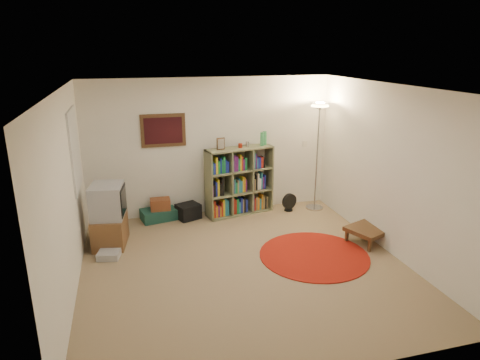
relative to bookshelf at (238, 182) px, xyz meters
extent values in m
cube|color=#866E4E|center=(-0.45, -2.00, -0.62)|extent=(4.50, 4.50, 0.02)
cube|color=white|center=(-0.45, -2.00, 1.90)|extent=(4.50, 4.50, 0.02)
cube|color=silver|center=(-0.45, 0.26, 0.64)|extent=(4.50, 0.02, 2.50)
cube|color=silver|center=(-0.45, -4.26, 0.64)|extent=(4.50, 0.02, 2.50)
cube|color=silver|center=(-2.71, -2.00, 0.64)|extent=(0.02, 4.50, 2.50)
cube|color=silver|center=(1.81, -2.00, 0.64)|extent=(0.02, 4.50, 2.50)
cube|color=#3E2716|center=(-1.30, 0.23, 0.99)|extent=(0.78, 0.04, 0.58)
cube|color=#410D13|center=(-1.30, 0.21, 0.99)|extent=(0.66, 0.01, 0.46)
cube|color=white|center=(-2.69, -0.70, 0.94)|extent=(0.03, 1.00, 1.20)
cube|color=beige|center=(1.40, 0.23, 0.59)|extent=(0.08, 0.01, 0.12)
cube|color=#686B47|center=(0.02, 0.00, -0.60)|extent=(1.30, 0.60, 0.03)
cube|color=#686B47|center=(0.02, 0.00, 0.64)|extent=(1.30, 0.60, 0.03)
cube|color=#686B47|center=(-0.58, -0.13, 0.02)|extent=(0.10, 0.36, 1.26)
cube|color=#686B47|center=(0.62, 0.12, 0.02)|extent=(0.10, 0.36, 1.26)
cube|color=#686B47|center=(-0.01, 0.16, 0.02)|extent=(1.24, 0.27, 1.26)
cube|color=#686B47|center=(-0.19, -0.05, 0.02)|extent=(0.09, 0.34, 1.20)
cube|color=#686B47|center=(0.22, 0.04, 0.02)|extent=(0.09, 0.34, 1.20)
cube|color=#686B47|center=(0.02, 0.00, -0.19)|extent=(1.25, 0.57, 0.03)
cube|color=#686B47|center=(0.02, 0.00, 0.23)|extent=(1.25, 0.57, 0.03)
cube|color=gold|center=(-0.54, -0.15, -0.44)|extent=(0.07, 0.15, 0.27)
cube|color=#A62617|center=(-0.51, -0.15, -0.42)|extent=(0.06, 0.15, 0.32)
cube|color=#BE7017|center=(-0.47, -0.14, -0.47)|extent=(0.06, 0.15, 0.22)
cube|color=#4E175F|center=(-0.43, -0.13, -0.47)|extent=(0.06, 0.15, 0.22)
cube|color=#BE7017|center=(-0.39, -0.12, -0.48)|extent=(0.06, 0.15, 0.20)
cube|color=#A62617|center=(-0.36, -0.12, -0.44)|extent=(0.06, 0.15, 0.27)
cube|color=gold|center=(-0.33, -0.11, -0.42)|extent=(0.06, 0.15, 0.31)
cube|color=#236D82|center=(-0.29, -0.10, -0.42)|extent=(0.07, 0.15, 0.32)
cube|color=#236D82|center=(-0.25, -0.09, -0.43)|extent=(0.07, 0.15, 0.29)
cube|color=#4E175F|center=(-0.54, -0.15, -0.07)|extent=(0.07, 0.15, 0.20)
cube|color=black|center=(-0.50, -0.15, -0.06)|extent=(0.06, 0.15, 0.22)
cube|color=navy|center=(-0.47, -0.14, -0.04)|extent=(0.06, 0.15, 0.26)
cube|color=gold|center=(-0.43, -0.13, -0.02)|extent=(0.06, 0.15, 0.30)
cube|color=black|center=(-0.39, -0.12, -0.06)|extent=(0.07, 0.15, 0.23)
cube|color=black|center=(-0.35, -0.11, -0.02)|extent=(0.07, 0.15, 0.31)
cube|color=#177739|center=(-0.54, -0.15, 0.36)|extent=(0.07, 0.15, 0.25)
cube|color=navy|center=(-0.50, -0.15, 0.34)|extent=(0.07, 0.15, 0.21)
cube|color=gold|center=(-0.46, -0.14, 0.39)|extent=(0.06, 0.15, 0.31)
cube|color=#177739|center=(-0.41, -0.13, 0.35)|extent=(0.07, 0.15, 0.24)
cube|color=navy|center=(-0.38, -0.12, 0.38)|extent=(0.05, 0.15, 0.29)
cube|color=#177739|center=(-0.35, -0.12, 0.36)|extent=(0.05, 0.15, 0.26)
cube|color=#177739|center=(-0.31, -0.11, 0.39)|extent=(0.07, 0.15, 0.30)
cube|color=navy|center=(-0.28, -0.10, 0.36)|extent=(0.05, 0.15, 0.25)
cube|color=navy|center=(-0.24, -0.09, 0.34)|extent=(0.07, 0.15, 0.21)
cube|color=#A62617|center=(-0.13, -0.07, -0.42)|extent=(0.06, 0.15, 0.31)
cube|color=#A62617|center=(-0.10, -0.06, -0.44)|extent=(0.06, 0.15, 0.28)
cube|color=#177739|center=(-0.05, -0.06, -0.43)|extent=(0.07, 0.15, 0.29)
cube|color=#236D82|center=(-0.01, -0.05, -0.47)|extent=(0.06, 0.15, 0.22)
cube|color=navy|center=(0.03, -0.04, -0.43)|extent=(0.07, 0.15, 0.29)
cube|color=olive|center=(0.06, -0.03, -0.45)|extent=(0.05, 0.15, 0.26)
cube|color=black|center=(0.09, -0.03, -0.43)|extent=(0.06, 0.15, 0.29)
cube|color=navy|center=(0.13, -0.02, -0.46)|extent=(0.07, 0.15, 0.24)
cube|color=#4E175F|center=(-0.14, -0.07, -0.06)|extent=(0.05, 0.15, 0.22)
cube|color=#236D82|center=(-0.11, -0.07, -0.04)|extent=(0.06, 0.15, 0.26)
cube|color=#177739|center=(-0.08, -0.06, -0.07)|extent=(0.06, 0.15, 0.20)
cube|color=olive|center=(-0.04, -0.05, -0.05)|extent=(0.05, 0.15, 0.24)
cube|color=#236D82|center=(-0.02, -0.05, -0.04)|extent=(0.05, 0.15, 0.26)
cube|color=#236D82|center=(0.02, -0.04, -0.06)|extent=(0.07, 0.15, 0.21)
cube|color=gold|center=(0.06, -0.03, -0.03)|extent=(0.05, 0.15, 0.28)
cube|color=#BE7017|center=(0.09, -0.03, -0.03)|extent=(0.06, 0.15, 0.28)
cube|color=#4E175F|center=(0.12, -0.02, -0.06)|extent=(0.05, 0.15, 0.23)
cube|color=#236D82|center=(-0.14, -0.07, 0.34)|extent=(0.05, 0.15, 0.22)
cube|color=#4E175F|center=(-0.11, -0.07, 0.38)|extent=(0.07, 0.15, 0.30)
cube|color=#4E175F|center=(-0.06, -0.06, 0.38)|extent=(0.07, 0.15, 0.28)
cube|color=#177739|center=(-0.02, -0.05, 0.35)|extent=(0.06, 0.15, 0.24)
cube|color=gold|center=(0.01, -0.04, 0.39)|extent=(0.05, 0.15, 0.30)
cube|color=#A62617|center=(0.04, -0.04, 0.37)|extent=(0.06, 0.15, 0.27)
cube|color=#4E175F|center=(0.07, -0.03, 0.34)|extent=(0.06, 0.15, 0.22)
cube|color=#177739|center=(0.11, -0.02, 0.35)|extent=(0.07, 0.15, 0.23)
cube|color=#4E175F|center=(0.27, 0.01, -0.42)|extent=(0.06, 0.15, 0.31)
cube|color=#A62617|center=(0.31, 0.02, -0.46)|extent=(0.06, 0.15, 0.24)
cube|color=olive|center=(0.34, 0.02, -0.44)|extent=(0.05, 0.15, 0.27)
cube|color=#BE7017|center=(0.37, 0.03, -0.46)|extent=(0.07, 0.15, 0.24)
cube|color=#236D82|center=(0.42, 0.04, -0.47)|extent=(0.07, 0.15, 0.21)
cube|color=#BE7017|center=(0.46, 0.05, -0.43)|extent=(0.06, 0.15, 0.30)
cube|color=olive|center=(0.49, 0.06, -0.45)|extent=(0.06, 0.15, 0.25)
cube|color=black|center=(0.53, 0.06, -0.48)|extent=(0.06, 0.15, 0.20)
cube|color=olive|center=(0.56, 0.07, -0.46)|extent=(0.06, 0.15, 0.23)
cube|color=#4E175F|center=(0.27, 0.01, -0.07)|extent=(0.05, 0.15, 0.21)
cube|color=olive|center=(0.30, 0.02, -0.07)|extent=(0.05, 0.15, 0.21)
cube|color=black|center=(0.33, 0.02, -0.03)|extent=(0.06, 0.15, 0.29)
cube|color=silver|center=(0.37, 0.03, -0.02)|extent=(0.06, 0.15, 0.31)
cube|color=silver|center=(0.40, 0.04, -0.07)|extent=(0.07, 0.15, 0.21)
cube|color=#236D82|center=(0.44, 0.04, -0.01)|extent=(0.06, 0.15, 0.32)
cube|color=#4E175F|center=(0.47, 0.05, -0.06)|extent=(0.06, 0.15, 0.23)
cube|color=navy|center=(0.51, 0.06, -0.04)|extent=(0.06, 0.15, 0.27)
cube|color=#236D82|center=(0.28, 0.01, 0.39)|extent=(0.07, 0.15, 0.31)
cube|color=#4E175F|center=(0.32, 0.02, 0.38)|extent=(0.05, 0.15, 0.29)
cube|color=#236D82|center=(0.35, 0.03, 0.33)|extent=(0.05, 0.15, 0.20)
cube|color=navy|center=(0.37, 0.03, 0.34)|extent=(0.05, 0.15, 0.22)
cube|color=navy|center=(0.40, 0.04, 0.34)|extent=(0.05, 0.15, 0.21)
cube|color=#A62617|center=(0.44, 0.04, 0.34)|extent=(0.07, 0.15, 0.21)
cube|color=black|center=(0.48, 0.05, 0.34)|extent=(0.06, 0.15, 0.21)
cube|color=#3E2716|center=(-0.34, -0.06, 0.76)|extent=(0.15, 0.05, 0.22)
cube|color=gray|center=(-0.33, -0.07, 0.76)|extent=(0.12, 0.03, 0.17)
cylinder|color=#9A210E|center=(0.04, 0.00, 0.69)|extent=(0.08, 0.08, 0.08)
cylinder|color=#ACAAAF|center=(0.18, 0.03, 0.70)|extent=(0.07, 0.07, 0.10)
cylinder|color=#379054|center=(0.47, 0.05, 0.77)|extent=(0.08, 0.08, 0.25)
cylinder|color=#379054|center=(0.54, 0.13, 0.77)|extent=(0.08, 0.08, 0.25)
cylinder|color=#ACAAAF|center=(1.49, -0.16, -0.59)|extent=(0.42, 0.42, 0.03)
cylinder|color=#ACAAAF|center=(1.49, -0.16, 0.38)|extent=(0.04, 0.04, 1.91)
cone|color=#ACAAAF|center=(1.49, -0.16, 1.37)|extent=(0.50, 0.50, 0.15)
cylinder|color=#FFD88C|center=(1.49, -0.16, 1.37)|extent=(0.40, 0.40, 0.02)
cylinder|color=black|center=(0.96, -0.13, -0.60)|extent=(0.20, 0.20, 0.03)
cylinder|color=black|center=(0.96, -0.13, -0.52)|extent=(0.04, 0.04, 0.12)
cylinder|color=black|center=(0.97, -0.15, -0.42)|extent=(0.30, 0.14, 0.30)
cube|color=brown|center=(-2.30, -0.77, -0.37)|extent=(0.57, 0.74, 0.47)
cube|color=#A3A2A7|center=(-2.30, -0.77, 0.12)|extent=(0.55, 0.63, 0.52)
cube|color=black|center=(-2.06, -0.81, 0.12)|extent=(0.09, 0.49, 0.43)
cube|color=black|center=(-2.05, -0.81, 0.12)|extent=(0.08, 0.43, 0.38)
cube|color=#A3A2A7|center=(-2.32, -1.25, -0.56)|extent=(0.36, 0.32, 0.10)
cube|color=#153B32|center=(-1.48, 0.07, -0.51)|extent=(0.67, 0.51, 0.20)
cube|color=brown|center=(-1.44, 0.06, -0.31)|extent=(0.36, 0.26, 0.20)
cube|color=black|center=(-0.95, -0.02, -0.47)|extent=(0.48, 0.45, 0.27)
cylinder|color=white|center=(-0.48, -0.16, -0.49)|extent=(0.12, 0.12, 0.23)
cylinder|color=maroon|center=(0.64, -1.98, -0.60)|extent=(1.64, 1.64, 0.01)
cube|color=#3E2716|center=(1.65, -1.78, -0.39)|extent=(0.72, 0.72, 0.07)
cube|color=#3E2716|center=(1.52, -2.07, -0.51)|extent=(0.06, 0.06, 0.20)
cube|color=#3E2716|center=(1.93, -1.91, -0.51)|extent=(0.06, 0.06, 0.20)
cube|color=#3E2716|center=(1.36, -1.66, -0.51)|extent=(0.06, 0.06, 0.20)
cube|color=#3E2716|center=(1.77, -1.50, -0.51)|extent=(0.06, 0.06, 0.20)
camera|label=1|loc=(-1.95, -7.27, 2.38)|focal=32.00mm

